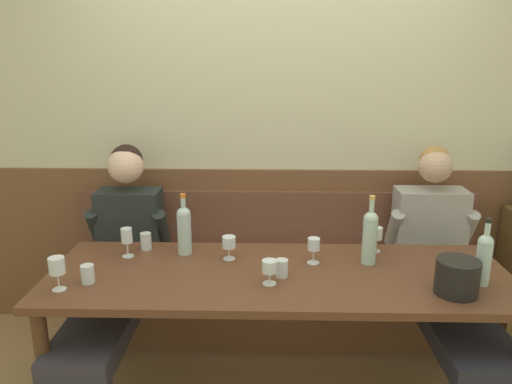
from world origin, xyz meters
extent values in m
cube|color=beige|center=(0.00, 1.09, 1.40)|extent=(6.80, 0.08, 2.80)
cube|color=brown|center=(0.00, 1.04, 0.54)|extent=(6.80, 0.03, 1.08)
cube|color=brown|center=(0.00, 0.81, 0.22)|extent=(2.64, 0.42, 0.44)
cube|color=brown|center=(0.00, 0.81, 0.47)|extent=(2.59, 0.39, 0.05)
cube|color=brown|center=(0.00, 1.00, 0.71)|extent=(2.64, 0.04, 0.45)
cube|color=brown|center=(0.00, 0.17, 0.73)|extent=(2.34, 0.80, 0.04)
cylinder|color=#54321D|center=(-1.10, -0.16, 0.35)|extent=(0.07, 0.07, 0.71)
cylinder|color=brown|center=(-1.10, 0.50, 0.35)|extent=(0.07, 0.07, 0.71)
cylinder|color=#543228|center=(1.10, 0.50, 0.35)|extent=(0.07, 0.07, 0.71)
cube|color=#323038|center=(-0.93, 0.24, 0.43)|extent=(0.33, 1.05, 0.11)
cube|color=#222827|center=(-0.93, 0.81, 0.74)|extent=(0.39, 0.21, 0.50)
sphere|color=beige|center=(-0.93, 0.80, 1.15)|extent=(0.22, 0.22, 0.22)
sphere|color=black|center=(-0.93, 0.83, 1.18)|extent=(0.20, 0.20, 0.20)
cylinder|color=#222827|center=(-1.14, 0.77, 0.76)|extent=(0.08, 0.20, 0.27)
cylinder|color=#222827|center=(-0.72, 0.77, 0.76)|extent=(0.08, 0.20, 0.27)
cube|color=#282832|center=(0.95, 0.24, 0.43)|extent=(0.36, 1.05, 0.11)
cube|color=gray|center=(0.95, 0.81, 0.75)|extent=(0.43, 0.21, 0.52)
sphere|color=tan|center=(0.95, 0.80, 1.16)|extent=(0.20, 0.20, 0.20)
sphere|color=#A37742|center=(0.95, 0.83, 1.19)|extent=(0.19, 0.19, 0.19)
cylinder|color=gray|center=(0.73, 0.77, 0.77)|extent=(0.08, 0.20, 0.27)
cylinder|color=gray|center=(1.18, 0.77, 0.77)|extent=(0.08, 0.20, 0.27)
cylinder|color=black|center=(0.81, -0.04, 0.83)|extent=(0.20, 0.20, 0.16)
cylinder|color=#B0CCC1|center=(0.97, 0.06, 0.85)|extent=(0.07, 0.07, 0.20)
sphere|color=#B0CCC1|center=(0.97, 0.06, 0.96)|extent=(0.07, 0.07, 0.07)
cylinder|color=#B0CCC1|center=(0.97, 0.06, 1.01)|extent=(0.03, 0.03, 0.09)
cylinder|color=black|center=(0.97, 0.06, 1.07)|extent=(0.03, 0.03, 0.02)
cylinder|color=#ADCABC|center=(0.48, 0.30, 0.86)|extent=(0.08, 0.08, 0.23)
sphere|color=#ADCABC|center=(0.48, 0.30, 0.99)|extent=(0.08, 0.08, 0.08)
cylinder|color=#ADCABC|center=(0.48, 0.30, 1.05)|extent=(0.03, 0.03, 0.10)
cylinder|color=gold|center=(0.48, 0.30, 1.11)|extent=(0.03, 0.03, 0.02)
cylinder|color=#ACC7C0|center=(-0.52, 0.41, 0.85)|extent=(0.08, 0.08, 0.22)
sphere|color=#ACC7C0|center=(-0.52, 0.41, 0.97)|extent=(0.08, 0.08, 0.08)
cylinder|color=#ACC7C0|center=(-0.52, 0.41, 1.03)|extent=(0.03, 0.03, 0.08)
cylinder|color=orange|center=(-0.52, 0.41, 1.08)|extent=(0.03, 0.03, 0.02)
cylinder|color=silver|center=(-0.05, 0.04, 0.75)|extent=(0.07, 0.07, 0.00)
cylinder|color=silver|center=(-0.05, 0.04, 0.78)|extent=(0.01, 0.01, 0.06)
cylinder|color=silver|center=(-0.05, 0.04, 0.84)|extent=(0.07, 0.07, 0.06)
cylinder|color=silver|center=(0.55, 0.46, 0.75)|extent=(0.06, 0.06, 0.00)
cylinder|color=silver|center=(0.55, 0.46, 0.78)|extent=(0.01, 0.01, 0.07)
cylinder|color=silver|center=(0.55, 0.46, 0.85)|extent=(0.07, 0.07, 0.07)
cylinder|color=silver|center=(0.18, 0.29, 0.75)|extent=(0.06, 0.06, 0.00)
cylinder|color=silver|center=(0.18, 0.29, 0.79)|extent=(0.01, 0.01, 0.07)
cylinder|color=silver|center=(0.18, 0.29, 0.85)|extent=(0.06, 0.06, 0.06)
cylinder|color=#E9DB79|center=(0.18, 0.29, 0.84)|extent=(0.06, 0.06, 0.03)
cylinder|color=silver|center=(-1.04, -0.05, 0.75)|extent=(0.07, 0.07, 0.00)
cylinder|color=silver|center=(-1.04, -0.05, 0.79)|extent=(0.01, 0.01, 0.08)
cylinder|color=silver|center=(-1.04, -0.05, 0.87)|extent=(0.07, 0.07, 0.08)
cylinder|color=#EDE47A|center=(-1.04, -0.05, 0.84)|extent=(0.07, 0.07, 0.02)
cylinder|color=silver|center=(-0.27, 0.33, 0.75)|extent=(0.06, 0.06, 0.00)
cylinder|color=silver|center=(-0.27, 0.33, 0.78)|extent=(0.01, 0.01, 0.06)
cylinder|color=silver|center=(-0.27, 0.33, 0.84)|extent=(0.07, 0.07, 0.06)
cylinder|color=#F0DF7F|center=(-0.27, 0.33, 0.82)|extent=(0.06, 0.06, 0.02)
cylinder|color=silver|center=(-0.82, 0.35, 0.75)|extent=(0.06, 0.06, 0.00)
cylinder|color=silver|center=(-0.82, 0.35, 0.79)|extent=(0.01, 0.01, 0.08)
cylinder|color=silver|center=(-0.82, 0.35, 0.87)|extent=(0.06, 0.06, 0.08)
cylinder|color=silver|center=(-0.75, 0.46, 0.79)|extent=(0.06, 0.06, 0.10)
cylinder|color=silver|center=(0.01, 0.12, 0.79)|extent=(0.06, 0.06, 0.09)
cylinder|color=silver|center=(-0.93, 0.03, 0.79)|extent=(0.06, 0.06, 0.09)
camera|label=1|loc=(-0.06, -2.15, 1.82)|focal=34.91mm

